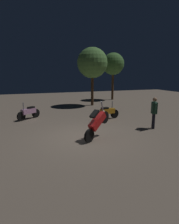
{
  "coord_description": "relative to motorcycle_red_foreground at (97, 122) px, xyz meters",
  "views": [
    {
      "loc": [
        -2.46,
        -7.66,
        2.81
      ],
      "look_at": [
        0.47,
        0.61,
        1.0
      ],
      "focal_mm": 30.19,
      "sensor_mm": 36.0,
      "label": 1
    }
  ],
  "objects": [
    {
      "name": "ground_plane",
      "position": [
        -0.46,
        0.39,
        -0.74
      ],
      "size": [
        40.0,
        40.0,
        0.0
      ],
      "primitive_type": "plane",
      "color": "#756656"
    },
    {
      "name": "motorcycle_red_foreground",
      "position": [
        0.0,
        0.0,
        0.0
      ],
      "size": [
        1.46,
        0.96,
        1.63
      ],
      "rotation": [
        0.0,
        0.0,
        0.56
      ],
      "color": "black",
      "rests_on": "ground_plane"
    },
    {
      "name": "motorcycle_pink_parked_left",
      "position": [
        -2.67,
        4.77,
        -0.31
      ],
      "size": [
        1.4,
        1.07,
        1.11
      ],
      "rotation": [
        0.0,
        0.0,
        3.78
      ],
      "color": "black",
      "rests_on": "ground_plane"
    },
    {
      "name": "motorcycle_orange_parked_right",
      "position": [
        1.94,
        3.14,
        -0.31
      ],
      "size": [
        1.65,
        0.46,
        1.11
      ],
      "rotation": [
        0.0,
        0.0,
        0.18
      ],
      "color": "black",
      "rests_on": "ground_plane"
    },
    {
      "name": "person_rider_beside",
      "position": [
        3.33,
        0.51,
        0.22
      ],
      "size": [
        0.37,
        0.64,
        1.62
      ],
      "rotation": [
        0.0,
        0.0,
        2.72
      ],
      "color": "black",
      "rests_on": "ground_plane"
    },
    {
      "name": "tree_left_bg",
      "position": [
        6.21,
        11.1,
        3.0
      ],
      "size": [
        2.29,
        2.29,
        4.92
      ],
      "color": "#4C331E",
      "rests_on": "ground_plane"
    },
    {
      "name": "tree_center_bg",
      "position": [
        2.86,
        8.35,
        2.92
      ],
      "size": [
        2.6,
        2.6,
        4.99
      ],
      "color": "#4C331E",
      "rests_on": "ground_plane"
    }
  ]
}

